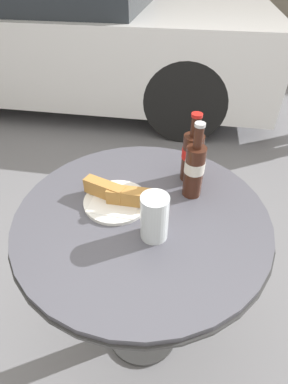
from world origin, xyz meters
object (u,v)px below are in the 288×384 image
at_px(bistro_table, 142,245).
at_px(cola_bottle_right, 194,169).
at_px(drinking_glass, 154,219).
at_px(lunch_plate_near, 117,197).
at_px(parked_car, 69,32).
at_px(cola_bottle_left, 192,155).

bearing_deg(bistro_table, cola_bottle_right, 39.11).
bearing_deg(cola_bottle_right, bistro_table, -140.89).
relative_size(cola_bottle_right, drinking_glass, 1.81).
bearing_deg(drinking_glass, lunch_plate_near, 138.80).
bearing_deg(bistro_table, parked_car, 115.25).
height_order(cola_bottle_right, drinking_glass, cola_bottle_right).
xyz_separation_m(cola_bottle_right, parked_car, (-1.38, 2.50, -0.17)).
bearing_deg(cola_bottle_left, drinking_glass, -106.37).
height_order(cola_bottle_right, parked_car, parked_car).
xyz_separation_m(bistro_table, cola_bottle_left, (0.13, 0.20, 0.25)).
height_order(cola_bottle_left, cola_bottle_right, cola_bottle_right).
distance_m(bistro_table, cola_bottle_left, 0.35).
height_order(bistro_table, parked_car, parked_car).
bearing_deg(cola_bottle_right, lunch_plate_near, -159.48).
distance_m(drinking_glass, parked_car, 2.99).
relative_size(cola_bottle_right, parked_car, 0.06).
bearing_deg(drinking_glass, parked_car, 115.42).
bearing_deg(cola_bottle_left, cola_bottle_right, -83.45).
distance_m(cola_bottle_left, drinking_glass, 0.30).
bearing_deg(cola_bottle_right, drinking_glass, -115.06).
bearing_deg(cola_bottle_left, lunch_plate_near, -141.84).
distance_m(bistro_table, lunch_plate_near, 0.20).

